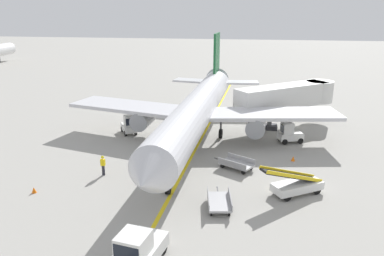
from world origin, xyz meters
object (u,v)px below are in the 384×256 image
Objects in this scene: pushback_tug at (138,250)px; baggage_cart_loaded at (236,164)px; baggage_cart_empty_trailing at (219,201)px; safety_cone_nose_right at (293,159)px; belt_loader_forward_hold at (296,184)px; safety_cone_nose_left at (203,127)px; baggage_tug_near_wing at (129,125)px; ground_crew_marshaller at (103,165)px; jet_bridge at (292,96)px; airliner at (198,109)px; safety_cone_wingtip_left at (34,190)px; baggage_tug_by_cargo_door at (289,134)px.

pushback_tug is 14.49m from baggage_cart_loaded.
safety_cone_nose_right is at bearing 58.64° from baggage_cart_empty_trailing.
belt_loader_forward_hold is 17.32m from safety_cone_nose_left.
ground_crew_marshaller is at bearing -82.67° from baggage_tug_near_wing.
ground_crew_marshaller is 3.86× the size of safety_cone_nose_right.
pushback_tug is 18.92m from safety_cone_nose_right.
jet_bridge reaches higher than baggage_cart_empty_trailing.
pushback_tug is at bearing -90.37° from airliner.
baggage_tug_near_wing is 18.48m from baggage_cart_empty_trailing.
ground_crew_marshaller is at bearing 44.50° from safety_cone_wingtip_left.
ground_crew_marshaller is (-16.26, -16.93, -2.63)m from jet_bridge.
airliner is 9.66m from baggage_tug_by_cargo_door.
ground_crew_marshaller is at bearing 120.27° from pushback_tug.
belt_loader_forward_hold is 6.12m from baggage_cart_empty_trailing.
baggage_tug_near_wing is at bearing 147.31° from baggage_cart_loaded.
belt_loader_forward_hold is (-0.40, -11.56, -0.15)m from baggage_tug_by_cargo_door.
ground_crew_marshaller is 3.86× the size of safety_cone_wingtip_left.
baggage_tug_by_cargo_door is 0.74× the size of baggage_cart_loaded.
airliner is 80.20× the size of safety_cone_wingtip_left.
safety_cone_nose_left is at bearing 22.11° from baggage_tug_near_wing.
baggage_tug_by_cargo_door is 6.12× the size of safety_cone_nose_left.
safety_cone_wingtip_left is (-19.17, -2.97, -0.56)m from belt_loader_forward_hold.
baggage_tug_by_cargo_door is 11.57m from belt_loader_forward_hold.
jet_bridge is 23.62m from ground_crew_marshaller.
safety_cone_wingtip_left is (-13.81, -0.03, -0.25)m from baggage_cart_empty_trailing.
jet_bridge is 4.30× the size of baggage_tug_by_cargo_door.
baggage_cart_empty_trailing is at bearing -75.39° from airliner.
baggage_tug_near_wing is at bearing 109.55° from pushback_tug.
pushback_tug is at bearing -109.88° from jet_bridge.
jet_bridge reaches higher than baggage_tug_near_wing.
safety_cone_nose_right is (-0.59, -11.26, -3.32)m from jet_bridge.
baggage_tug_near_wing is 14.40m from baggage_cart_loaded.
airliner is at bearing 52.59° from safety_cone_wingtip_left.
ground_crew_marshaller is (-15.66, -10.69, -0.02)m from baggage_tug_by_cargo_door.
ground_crew_marshaller is at bearing -114.43° from safety_cone_nose_left.
pushback_tug is at bearing -70.45° from baggage_tug_near_wing.
baggage_tug_near_wing is 14.89m from safety_cone_wingtip_left.
safety_cone_wingtip_left is (-19.57, -14.53, -0.71)m from baggage_tug_by_cargo_door.
ground_crew_marshaller is at bearing -145.68° from baggage_tug_by_cargo_door.
baggage_cart_empty_trailing is at bearing -121.36° from safety_cone_nose_right.
baggage_cart_loaded reaches higher than safety_cone_nose_right.
safety_cone_nose_left is (0.08, 24.69, -0.77)m from pushback_tug.
pushback_tug reaches higher than safety_cone_nose_right.
jet_bridge is 26.30× the size of safety_cone_wingtip_left.
baggage_tug_by_cargo_door is at bearing 66.30° from pushback_tug.
belt_loader_forward_hold is 6.01m from baggage_cart_loaded.
ground_crew_marshaller is (-10.72, -3.05, 0.44)m from baggage_cart_loaded.
baggage_cart_loaded is at bearing 83.18° from baggage_cart_empty_trailing.
safety_cone_wingtip_left is (-14.63, -6.89, -0.25)m from baggage_cart_loaded.
ground_crew_marshaller reaches higher than baggage_cart_empty_trailing.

